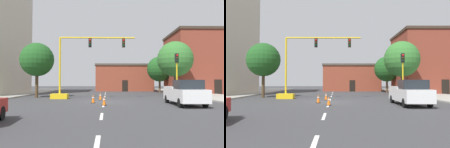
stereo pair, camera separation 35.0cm
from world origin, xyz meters
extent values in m
plane|color=#38383A|center=(0.00, 0.00, 0.00)|extent=(160.00, 160.00, 0.00)
cube|color=#9E998E|center=(-13.30, 8.00, 0.07)|extent=(6.00, 56.00, 0.14)
cube|color=#9E998E|center=(13.30, 8.00, 0.07)|extent=(6.00, 56.00, 0.14)
cube|color=silver|center=(0.00, -14.00, 0.00)|extent=(0.16, 2.40, 0.01)
cube|color=silver|center=(0.00, -8.50, 0.00)|extent=(0.16, 2.40, 0.01)
cube|color=silver|center=(0.00, -3.00, 0.00)|extent=(0.16, 2.40, 0.01)
cube|color=silver|center=(0.00, 2.50, 0.00)|extent=(0.16, 2.40, 0.01)
cube|color=silver|center=(0.00, 8.00, 0.00)|extent=(0.16, 2.40, 0.01)
cube|color=silver|center=(0.00, 13.50, 0.00)|extent=(0.16, 2.40, 0.01)
cube|color=silver|center=(0.00, 19.00, 0.00)|extent=(0.16, 2.40, 0.01)
cube|color=brown|center=(3.76, 26.63, 2.54)|extent=(11.48, 7.56, 5.07)
cube|color=#4C4238|center=(3.76, 26.63, 5.27)|extent=(11.78, 7.86, 0.40)
cube|color=black|center=(3.76, 22.82, 1.10)|extent=(1.10, 0.06, 2.20)
cube|color=brown|center=(16.35, 16.35, 4.80)|extent=(10.76, 9.86, 9.59)
cube|color=#3D2D23|center=(16.35, 16.35, 9.79)|extent=(11.06, 10.16, 0.40)
cube|color=black|center=(16.35, 11.39, 1.10)|extent=(1.10, 0.06, 2.20)
cube|color=yellow|center=(-4.92, 4.11, 0.28)|extent=(1.80, 1.20, 0.55)
cylinder|color=yellow|center=(-4.92, 4.11, 3.65)|extent=(0.20, 0.20, 6.20)
cylinder|color=yellow|center=(-0.78, 4.11, 6.75)|extent=(8.28, 0.16, 0.16)
cube|color=black|center=(-1.61, 4.11, 6.18)|extent=(0.32, 0.36, 0.95)
sphere|color=red|center=(-1.61, 3.92, 6.45)|extent=(0.20, 0.20, 0.20)
sphere|color=#38280A|center=(-1.61, 3.92, 6.17)|extent=(0.20, 0.20, 0.20)
sphere|color=black|center=(-1.61, 3.92, 5.89)|extent=(0.20, 0.20, 0.20)
cube|color=black|center=(2.12, 4.11, 6.18)|extent=(0.32, 0.36, 0.95)
sphere|color=red|center=(2.12, 3.92, 6.45)|extent=(0.20, 0.20, 0.20)
sphere|color=#38280A|center=(2.12, 3.92, 6.17)|extent=(0.20, 0.20, 0.20)
sphere|color=black|center=(2.12, 3.92, 5.89)|extent=(0.20, 0.20, 0.20)
cylinder|color=yellow|center=(7.55, 2.51, 2.40)|extent=(0.14, 0.14, 4.80)
cube|color=black|center=(7.55, 2.51, 4.33)|extent=(0.32, 0.36, 0.95)
sphere|color=red|center=(7.55, 2.32, 4.60)|extent=(0.20, 0.20, 0.20)
sphere|color=#38280A|center=(7.55, 2.32, 4.32)|extent=(0.20, 0.20, 0.20)
sphere|color=black|center=(7.55, 2.32, 4.04)|extent=(0.20, 0.20, 0.20)
cylinder|color=brown|center=(9.37, 8.94, 1.56)|extent=(0.36, 0.36, 3.12)
sphere|color=#33702D|center=(9.37, 8.94, 4.89)|extent=(4.74, 4.74, 4.74)
cylinder|color=#4C3823|center=(-8.01, 5.95, 1.50)|extent=(0.36, 0.36, 3.01)
sphere|color=#1E511E|center=(-8.01, 5.95, 4.49)|extent=(3.96, 3.96, 3.96)
cylinder|color=brown|center=(9.67, 19.05, 1.24)|extent=(0.36, 0.36, 2.48)
sphere|color=#1E511E|center=(9.67, 19.05, 4.16)|extent=(4.48, 4.48, 4.48)
cube|color=white|center=(6.42, -2.83, 0.81)|extent=(2.06, 5.42, 0.95)
cube|color=#1E2328|center=(6.41, -3.73, 1.64)|extent=(1.86, 1.82, 0.70)
cube|color=white|center=(6.43, -1.64, 1.37)|extent=(2.03, 2.83, 0.16)
cylinder|color=black|center=(7.30, -4.68, 0.34)|extent=(0.23, 0.68, 0.68)
cylinder|color=black|center=(5.50, -4.66, 0.34)|extent=(0.23, 0.68, 0.68)
cylinder|color=black|center=(7.34, -1.01, 0.34)|extent=(0.23, 0.68, 0.68)
cylinder|color=black|center=(5.54, -0.99, 0.34)|extent=(0.23, 0.68, 0.68)
cylinder|color=black|center=(-4.77, -9.71, 0.34)|extent=(0.29, 0.70, 0.68)
cube|color=black|center=(0.06, -2.99, 0.02)|extent=(0.36, 0.36, 0.04)
cone|color=orange|center=(0.06, -2.99, 0.39)|extent=(0.28, 0.28, 0.69)
cylinder|color=white|center=(0.06, -2.99, 0.47)|extent=(0.19, 0.19, 0.08)
cube|color=black|center=(-0.39, 2.28, 0.02)|extent=(0.36, 0.36, 0.04)
cone|color=orange|center=(-0.39, 2.28, 0.41)|extent=(0.28, 0.28, 0.74)
cylinder|color=white|center=(-0.39, 2.28, 0.50)|extent=(0.19, 0.19, 0.08)
cube|color=black|center=(-0.93, -0.97, 0.02)|extent=(0.36, 0.36, 0.04)
cone|color=orange|center=(-0.93, -0.97, 0.40)|extent=(0.28, 0.28, 0.72)
cylinder|color=white|center=(-0.93, -0.97, 0.48)|extent=(0.19, 0.19, 0.08)
camera|label=1|loc=(0.30, -20.45, 1.82)|focal=35.69mm
camera|label=2|loc=(0.65, -20.46, 1.82)|focal=35.69mm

